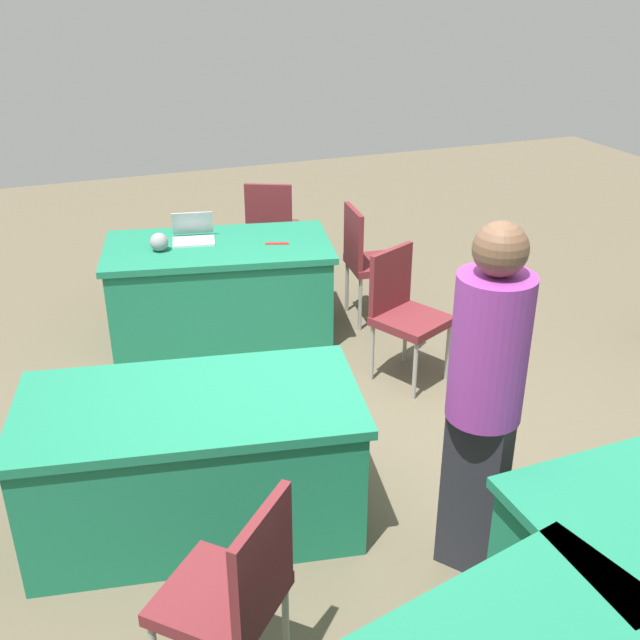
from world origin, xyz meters
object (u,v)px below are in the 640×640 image
Objects in this scene: chair_tucked_left at (235,590)px; scissors_red at (277,243)px; laptop_silver at (193,236)px; yarn_ball at (159,242)px; table_foreground at (221,289)px; table_mid_left at (194,462)px; chair_aisle at (368,256)px; chair_by_pillar at (404,308)px; person_organiser at (485,389)px; chair_tucked_right at (271,224)px.

chair_tucked_left is 5.38× the size of scissors_red.
chair_tucked_left is 3.47m from laptop_silver.
laptop_silver reaches higher than yarn_ball.
yarn_ball reaches higher than scissors_red.
laptop_silver is 2.04× the size of scissors_red.
scissors_red is at bearing 163.30° from laptop_silver.
table_mid_left is at bearing 72.53° from table_foreground.
chair_aisle is 5.36× the size of scissors_red.
person_organiser is (0.52, 1.80, 0.46)m from chair_by_pillar.
laptop_silver is (1.19, -1.29, 0.26)m from chair_by_pillar.
laptop_silver is at bearing 171.39° from scissors_red.
scissors_red is (0.76, -0.02, 0.20)m from chair_aisle.
yarn_ball is 0.77× the size of scissors_red.
chair_tucked_left is at bearing 91.23° from laptop_silver.
table_foreground is 3.05m from person_organiser.
person_organiser is (0.68, 2.77, 0.44)m from chair_aisle.
yarn_ball reaches higher than table_foreground.
yarn_ball is (0.29, 0.14, 0.03)m from laptop_silver.
table_mid_left is 1.92× the size of chair_aisle.
chair_tucked_right is 1.20m from chair_aisle.
person_organiser reaches higher than chair_tucked_left.
scissors_red is at bearing -118.92° from table_mid_left.
chair_tucked_left reaches higher than chair_tucked_right.
chair_tucked_right is 3.91m from person_organiser.
table_mid_left is 13.34× the size of yarn_ball.
chair_aisle is 1.02× the size of chair_by_pillar.
yarn_ball is (1.63, -0.18, 0.27)m from chair_aisle.
scissors_red is at bearing -78.95° from chair_tucked_right.
chair_tucked_right is (-1.40, -3.09, 0.16)m from table_mid_left.
chair_aisle is at bearing 12.47° from chair_tucked_left.
person_organiser is 2.80m from scissors_red.
chair_tucked_right is at bearing 141.34° from person_organiser.
chair_tucked_left is 2.77m from chair_by_pillar.
person_organiser is 9.90× the size of scissors_red.
chair_by_pillar is 1.89m from yarn_ball.
yarn_ball is (0.44, -0.01, 0.45)m from table_foreground.
chair_tucked_left is 3.65m from chair_aisle.
chair_aisle reaches higher than chair_tucked_right.
chair_tucked_left is 1.02× the size of chair_tucked_right.
chair_tucked_left is at bearing 77.07° from table_foreground.
person_organiser is at bearing -31.04° from chair_tucked_left.
chair_by_pillar is (0.16, 0.97, -0.02)m from chair_aisle.
laptop_silver reaches higher than table_mid_left.
table_mid_left is 2.00m from chair_by_pillar.
person_organiser is 12.85× the size of yarn_ball.
chair_by_pillar is (-0.32, 2.07, -0.01)m from chair_tucked_right.
chair_tucked_left is 3.33m from scissors_red.
chair_by_pillar is at bearing -55.43° from chair_tucked_right.
table_foreground is 1.98× the size of chair_tucked_right.
laptop_silver is at bearing -72.70° from chair_by_pillar.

